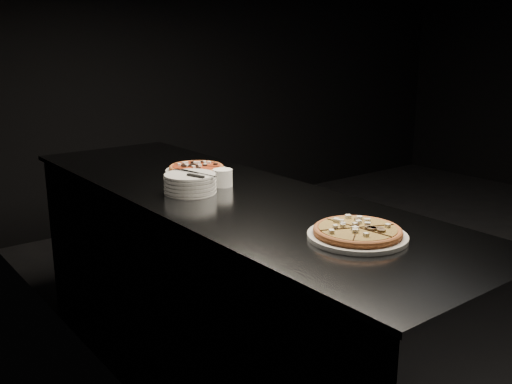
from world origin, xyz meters
TOP-DOWN VIEW (x-y plane):
  - floor at (0.00, 0.00)m, footprint 5.00×5.00m
  - wall_left at (-2.50, 0.00)m, footprint 0.02×5.00m
  - wall_back at (0.00, 2.50)m, footprint 5.00×0.02m
  - counter at (-2.13, 0.00)m, footprint 0.74×2.44m
  - pizza_mushroom at (-2.13, -0.75)m, footprint 0.37×0.37m
  - pizza_tomato at (-2.03, 0.36)m, footprint 0.29×0.29m
  - plate_stack at (-2.25, 0.06)m, footprint 0.21×0.21m
  - cutlery at (-2.24, 0.04)m, footprint 0.07×0.23m
  - ramekin at (-2.08, 0.06)m, footprint 0.08×0.08m

SIDE VIEW (x-z plane):
  - floor at x=0.00m, z-range 0.00..0.00m
  - counter at x=-2.13m, z-range 0.00..0.92m
  - pizza_tomato at x=-2.03m, z-range 0.92..0.95m
  - pizza_mushroom at x=-2.13m, z-range 0.92..0.96m
  - ramekin at x=-2.08m, z-range 0.92..1.00m
  - plate_stack at x=-2.25m, z-range 0.92..1.00m
  - cutlery at x=-2.24m, z-range 1.00..1.01m
  - wall_left at x=-2.50m, z-range 0.00..2.80m
  - wall_back at x=0.00m, z-range 0.00..2.80m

